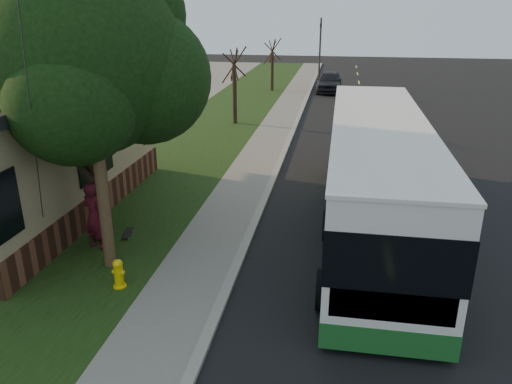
% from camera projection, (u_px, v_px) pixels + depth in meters
% --- Properties ---
extents(ground, '(120.00, 120.00, 0.00)m').
position_uv_depth(ground, '(224.00, 299.00, 11.80)').
color(ground, black).
rests_on(ground, ground).
extents(road, '(8.00, 80.00, 0.01)m').
position_uv_depth(road, '(374.00, 174.00, 20.40)').
color(road, black).
rests_on(road, ground).
extents(curb, '(0.25, 80.00, 0.12)m').
position_uv_depth(curb, '(277.00, 168.00, 21.00)').
color(curb, gray).
rests_on(curb, ground).
extents(sidewalk, '(2.00, 80.00, 0.08)m').
position_uv_depth(sidewalk, '(254.00, 167.00, 21.17)').
color(sidewalk, slate).
rests_on(sidewalk, ground).
extents(grass_verge, '(5.00, 80.00, 0.07)m').
position_uv_depth(grass_verge, '(175.00, 163.00, 21.71)').
color(grass_verge, black).
rests_on(grass_verge, ground).
extents(fire_hydrant, '(0.32, 0.32, 0.74)m').
position_uv_depth(fire_hydrant, '(119.00, 273.00, 12.05)').
color(fire_hydrant, yellow).
rests_on(fire_hydrant, grass_verge).
extents(utility_pole, '(2.86, 3.21, 9.07)m').
position_uv_depth(utility_pole, '(90.00, 91.00, 11.59)').
color(utility_pole, '#473321').
rests_on(utility_pole, ground).
extents(leafy_tree, '(6.30, 6.00, 7.80)m').
position_uv_depth(leafy_tree, '(87.00, 60.00, 13.07)').
color(leafy_tree, black).
rests_on(leafy_tree, grass_verge).
extents(bare_tree_near, '(1.38, 1.21, 4.31)m').
position_uv_depth(bare_tree_near, '(235.00, 87.00, 28.19)').
color(bare_tree_near, black).
rests_on(bare_tree_near, grass_verge).
extents(bare_tree_far, '(1.38, 1.21, 4.03)m').
position_uv_depth(bare_tree_far, '(272.00, 66.00, 39.23)').
color(bare_tree_far, black).
rests_on(bare_tree_far, grass_verge).
extents(traffic_signal, '(0.18, 0.22, 5.50)m').
position_uv_depth(traffic_signal, '(320.00, 47.00, 41.97)').
color(traffic_signal, '#2D2D30').
rests_on(traffic_signal, ground).
extents(transit_bus, '(2.92, 12.64, 3.42)m').
position_uv_depth(transit_bus, '(376.00, 173.00, 14.84)').
color(transit_bus, silver).
rests_on(transit_bus, ground).
extents(skateboarder, '(0.82, 0.66, 1.94)m').
position_uv_depth(skateboarder, '(94.00, 216.00, 13.80)').
color(skateboarder, '#4E0F1C').
rests_on(skateboarder, grass_verge).
extents(skateboard_main, '(0.32, 0.78, 0.07)m').
position_uv_depth(skateboard_main, '(128.00, 233.00, 14.90)').
color(skateboard_main, black).
rests_on(skateboard_main, grass_verge).
extents(distant_car, '(1.95, 4.77, 1.62)m').
position_uv_depth(distant_car, '(329.00, 81.00, 39.44)').
color(distant_car, black).
rests_on(distant_car, ground).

